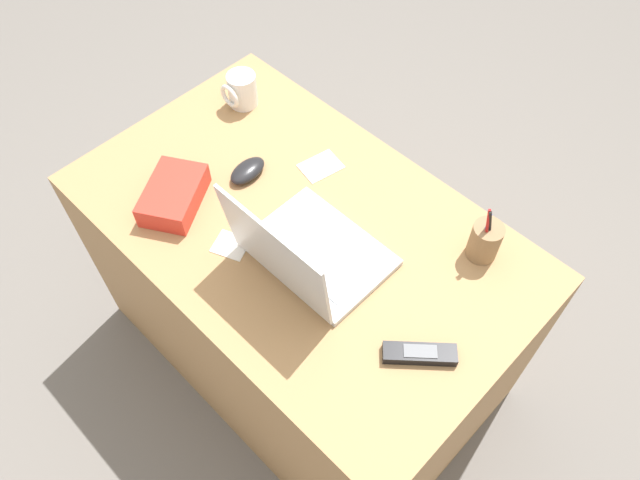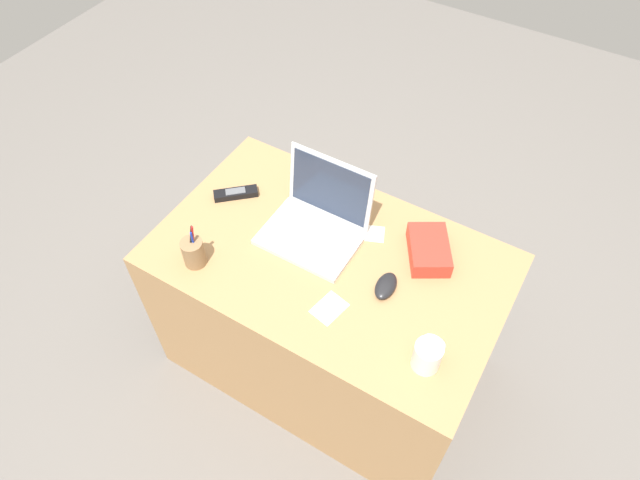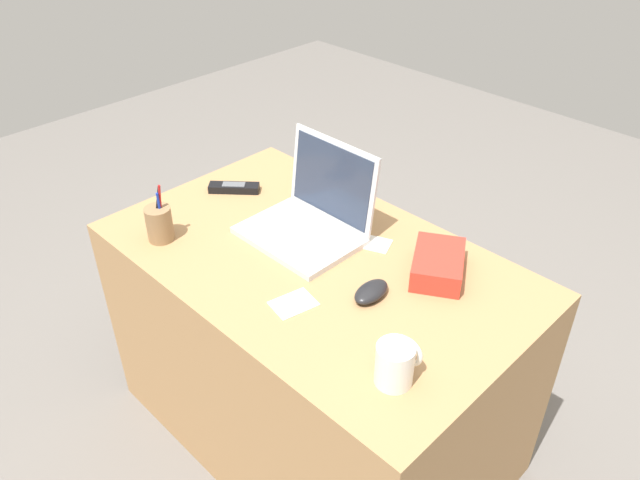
# 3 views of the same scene
# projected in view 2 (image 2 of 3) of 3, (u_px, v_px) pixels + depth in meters

# --- Properties ---
(ground_plane) EXTENTS (6.00, 6.00, 0.00)m
(ground_plane) POSITION_uv_depth(u_px,v_px,m) (327.00, 357.00, 2.43)
(ground_plane) COLOR slate
(desk) EXTENTS (1.17, 0.72, 0.71)m
(desk) POSITION_uv_depth(u_px,v_px,m) (328.00, 313.00, 2.16)
(desk) COLOR #A87C4F
(desk) RESTS_ON ground
(laptop) EXTENTS (0.32, 0.27, 0.26)m
(laptop) POSITION_uv_depth(u_px,v_px,m) (317.00, 221.00, 1.91)
(laptop) COLOR silver
(laptop) RESTS_ON desk
(computer_mouse) EXTENTS (0.07, 0.11, 0.03)m
(computer_mouse) POSITION_uv_depth(u_px,v_px,m) (386.00, 286.00, 1.79)
(computer_mouse) COLOR black
(computer_mouse) RESTS_ON desk
(coffee_mug_white) EXTENTS (0.08, 0.09, 0.10)m
(coffee_mug_white) POSITION_uv_depth(u_px,v_px,m) (428.00, 355.00, 1.60)
(coffee_mug_white) COLOR white
(coffee_mug_white) RESTS_ON desk
(cordless_phone) EXTENTS (0.15, 0.14, 0.03)m
(cordless_phone) POSITION_uv_depth(u_px,v_px,m) (236.00, 193.00, 2.05)
(cordless_phone) COLOR black
(cordless_phone) RESTS_ON desk
(pen_holder) EXTENTS (0.07, 0.07, 0.17)m
(pen_holder) POSITION_uv_depth(u_px,v_px,m) (194.00, 252.00, 1.83)
(pen_holder) COLOR olive
(pen_holder) RESTS_ON desk
(snack_bag) EXTENTS (0.21, 0.23, 0.06)m
(snack_bag) POSITION_uv_depth(u_px,v_px,m) (429.00, 250.00, 1.86)
(snack_bag) COLOR red
(snack_bag) RESTS_ON desk
(paper_note_near_laptop) EXTENTS (0.10, 0.10, 0.00)m
(paper_note_near_laptop) POSITION_uv_depth(u_px,v_px,m) (372.00, 234.00, 1.95)
(paper_note_near_laptop) COLOR white
(paper_note_near_laptop) RESTS_ON desk
(paper_note_left) EXTENTS (0.10, 0.12, 0.00)m
(paper_note_left) POSITION_uv_depth(u_px,v_px,m) (329.00, 308.00, 1.76)
(paper_note_left) COLOR white
(paper_note_left) RESTS_ON desk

